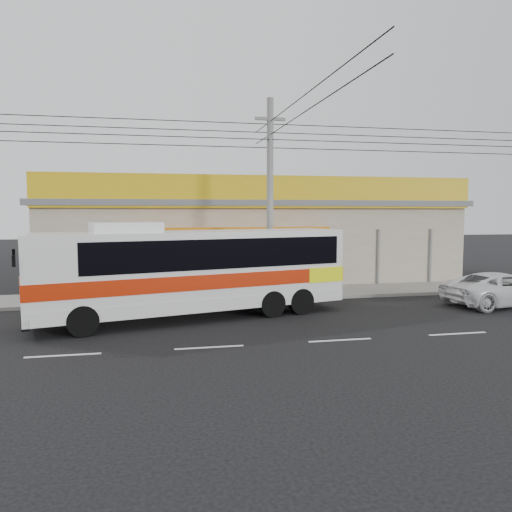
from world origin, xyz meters
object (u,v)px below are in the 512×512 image
Objects in this scene: motorbike_dark at (111,284)px; white_car at (502,289)px; coach_bus at (198,267)px; utility_pole at (270,135)px; motorbike_red at (193,281)px.

white_car is at bearing -76.85° from motorbike_dark.
coach_bus is 6.71m from utility_pole.
white_car reaches higher than motorbike_dark.
motorbike_red is 7.55m from utility_pole.
motorbike_red is at bearing -51.56° from motorbike_dark.
motorbike_dark is 16.70m from white_car.
motorbike_red is (0.21, 4.94, -1.21)m from coach_bus.
motorbike_dark is (-3.68, -0.63, 0.05)m from motorbike_red.
coach_bus is at bearing -178.84° from motorbike_red.
white_car reaches higher than motorbike_red.
coach_bus is at bearing 82.79° from white_car.
utility_pole is (3.31, 2.56, 5.25)m from coach_bus.
white_car is 11.65m from utility_pole.
coach_bus is 5.70× the size of motorbike_red.
white_car is at bearing -108.76° from motorbike_red.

